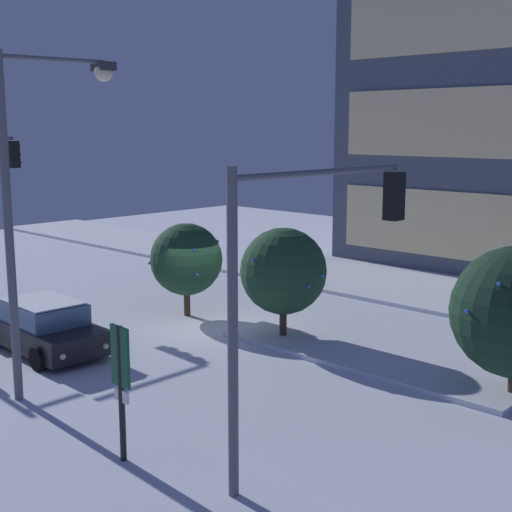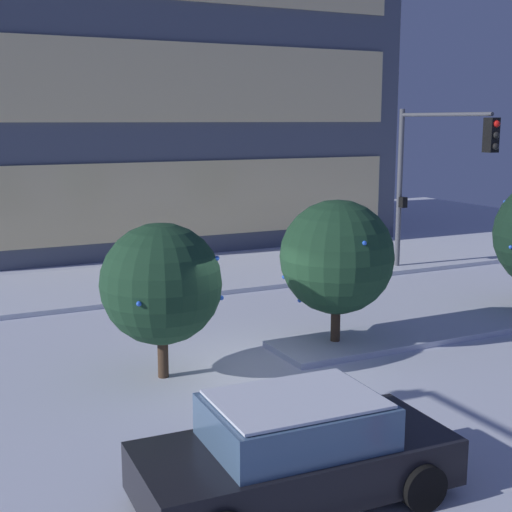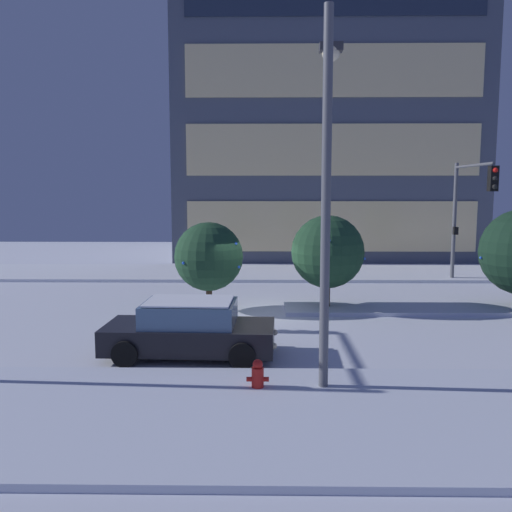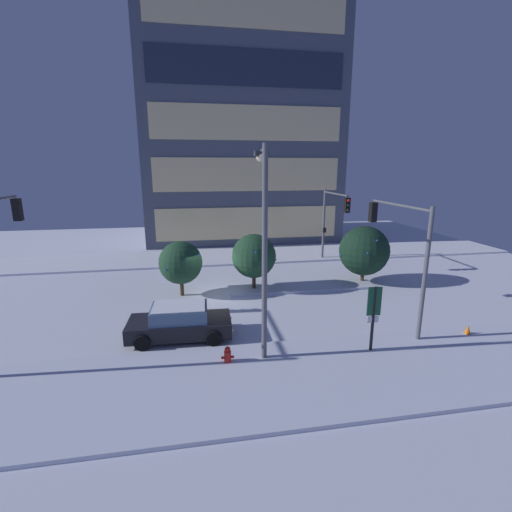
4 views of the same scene
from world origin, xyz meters
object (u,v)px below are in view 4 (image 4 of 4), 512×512
car_near (180,322)px  street_lamp_arched (264,224)px  decorated_tree_median (254,256)px  construction_cone (468,331)px  decorated_tree_right_of_median (181,263)px  parking_info_sign (374,312)px  traffic_light_corner_near_right (399,239)px  traffic_light_corner_far_right (333,214)px  decorated_tree_left_of_median (364,251)px  fire_hydrant (228,356)px

car_near → street_lamp_arched: (3.31, -1.81, 4.48)m
street_lamp_arched → decorated_tree_median: street_lamp_arched is taller
car_near → construction_cone: (12.38, -2.11, -0.44)m
street_lamp_arched → decorated_tree_right_of_median: street_lamp_arched is taller
parking_info_sign → decorated_tree_right_of_median: decorated_tree_right_of_median is taller
car_near → traffic_light_corner_near_right: traffic_light_corner_near_right is taller
traffic_light_corner_far_right → street_lamp_arched: (-7.62, -12.15, 1.34)m
decorated_tree_right_of_median → parking_info_sign: bearing=-47.1°
decorated_tree_right_of_median → street_lamp_arched: bearing=-65.2°
car_near → street_lamp_arched: 5.86m
decorated_tree_right_of_median → decorated_tree_left_of_median: bearing=2.1°
street_lamp_arched → decorated_tree_right_of_median: (-3.35, 7.26, -3.23)m
decorated_tree_median → car_near: bearing=-126.9°
traffic_light_corner_near_right → traffic_light_corner_far_right: bearing=-5.3°
decorated_tree_median → decorated_tree_right_of_median: bearing=-177.8°
traffic_light_corner_far_right → parking_info_sign: traffic_light_corner_far_right is taller
traffic_light_corner_far_right → decorated_tree_median: bearing=-54.8°
fire_hydrant → decorated_tree_right_of_median: bearing=102.9°
fire_hydrant → decorated_tree_median: 8.74m
decorated_tree_left_of_median → construction_cone: decorated_tree_left_of_median is taller
decorated_tree_right_of_median → fire_hydrant: bearing=-77.1°
traffic_light_corner_near_right → parking_info_sign: (-2.43, -2.61, -2.32)m
parking_info_sign → decorated_tree_left_of_median: bearing=-20.9°
parking_info_sign → decorated_tree_left_of_median: 9.35m
street_lamp_arched → construction_cone: bearing=-84.0°
street_lamp_arched → decorated_tree_median: bearing=0.9°
car_near → construction_cone: bearing=-7.5°
construction_cone → street_lamp_arched: bearing=178.1°
traffic_light_corner_far_right → street_lamp_arched: 14.41m
decorated_tree_median → construction_cone: bearing=-43.4°
parking_info_sign → construction_cone: parking_info_sign is taller
car_near → decorated_tree_right_of_median: bearing=92.6°
fire_hydrant → decorated_tree_right_of_median: 8.41m
traffic_light_corner_far_right → car_near: bearing=-46.6°
decorated_tree_median → traffic_light_corner_near_right: bearing=-44.7°
parking_info_sign → construction_cone: bearing=-80.2°
traffic_light_corner_near_right → street_lamp_arched: street_lamp_arched is taller
construction_cone → decorated_tree_median: bearing=136.6°
decorated_tree_left_of_median → decorated_tree_right_of_median: bearing=-177.9°
traffic_light_corner_near_right → decorated_tree_median: 8.32m
decorated_tree_left_of_median → street_lamp_arched: bearing=-136.2°
traffic_light_corner_near_right → fire_hydrant: bearing=107.2°
traffic_light_corner_near_right → decorated_tree_right_of_median: (-9.99, 5.52, -2.12)m
parking_info_sign → decorated_tree_right_of_median: 11.11m
construction_cone → traffic_light_corner_far_right: bearing=96.7°
decorated_tree_left_of_median → decorated_tree_right_of_median: decorated_tree_left_of_median is taller
construction_cone → fire_hydrant: bearing=-177.3°
street_lamp_arched → decorated_tree_median: size_ratio=2.34×
fire_hydrant → decorated_tree_median: decorated_tree_median is taller
parking_info_sign → decorated_tree_median: (-3.31, 8.30, 0.36)m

